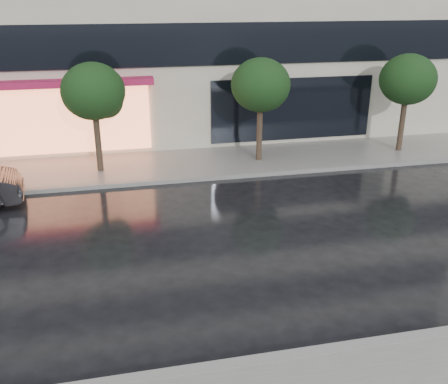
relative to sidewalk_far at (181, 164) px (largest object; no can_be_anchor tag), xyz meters
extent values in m
plane|color=black|center=(0.00, -10.25, -0.06)|extent=(120.00, 120.00, 0.00)
cube|color=slate|center=(0.00, 0.00, 0.00)|extent=(60.00, 3.50, 0.12)
cube|color=gray|center=(0.00, -11.25, 0.01)|extent=(60.00, 0.25, 0.14)
cube|color=gray|center=(0.00, -1.75, 0.01)|extent=(60.00, 0.25, 0.14)
cube|color=black|center=(0.00, 1.69, 4.24)|extent=(28.00, 0.12, 1.60)
cube|color=#FF8C59|center=(-4.00, 1.67, 1.54)|extent=(6.00, 0.10, 2.60)
cube|color=#B01B4A|center=(-4.00, 1.34, 2.99)|extent=(6.40, 0.70, 0.25)
cube|color=black|center=(5.00, 1.69, 1.54)|extent=(7.00, 0.10, 2.60)
cylinder|color=#33261C|center=(-3.00, -0.25, 1.04)|extent=(0.22, 0.22, 2.20)
ellipsoid|color=black|center=(-3.00, -0.25, 2.94)|extent=(2.20, 2.20, 1.98)
sphere|color=black|center=(-2.60, -0.05, 2.54)|extent=(1.20, 1.20, 1.20)
cylinder|color=#33261C|center=(3.00, -0.25, 1.04)|extent=(0.22, 0.22, 2.20)
ellipsoid|color=black|center=(3.00, -0.25, 2.94)|extent=(2.20, 2.20, 1.98)
sphere|color=black|center=(3.40, -0.05, 2.54)|extent=(1.20, 1.20, 1.20)
cylinder|color=#33261C|center=(9.00, -0.25, 1.04)|extent=(0.22, 0.22, 2.20)
ellipsoid|color=black|center=(9.00, -0.25, 2.94)|extent=(2.20, 2.20, 1.98)
sphere|color=black|center=(9.40, -0.05, 2.54)|extent=(1.20, 1.20, 1.20)
camera|label=1|loc=(-2.27, -18.03, 6.08)|focal=40.00mm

